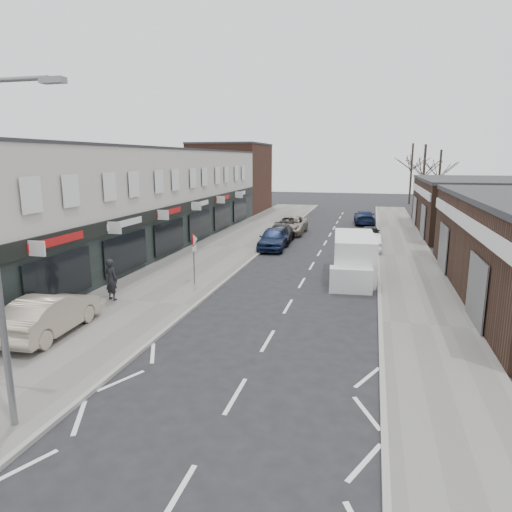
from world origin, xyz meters
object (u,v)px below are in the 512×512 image
Objects in this scene: parked_car_left_a at (273,238)px; parked_car_right_b at (370,233)px; sedan_on_pavement at (50,314)px; parked_car_left_c at (290,225)px; parked_car_left_b at (280,234)px; warning_sign at (194,244)px; pedestrian at (111,279)px; parked_car_right_a at (369,242)px; white_van at (354,258)px; parked_car_right_c at (364,217)px.

parked_car_right_b is (6.69, 4.98, -0.14)m from parked_car_left_a.
sedan_on_pavement is 18.65m from parked_car_left_a.
parked_car_left_b is at bearing -90.26° from parked_car_left_c.
sedan_on_pavement is at bearing -100.02° from parked_car_left_c.
warning_sign is 10.80m from parked_car_left_a.
pedestrian is 0.49× the size of parked_car_right_a.
sedan_on_pavement is (-10.30, -11.26, -0.24)m from white_van.
parked_car_right_c reaches higher than parked_car_right_b.
white_van is at bearing 79.42° from parked_car_right_a.
parked_car_right_a is at bearing 6.39° from parked_car_left_a.
warning_sign reaches higher than parked_car_right_c.
parked_car_left_b is 7.14m from parked_car_right_b.
white_van is 1.57× the size of parked_car_right_a.
parked_car_right_b is (6.73, -2.17, -0.11)m from parked_car_left_c.
parked_car_right_c is at bearing -111.51° from sedan_on_pavement.
pedestrian reaches higher than parked_car_right_c.
parked_car_right_c is (10.51, 28.69, -0.37)m from pedestrian.
parked_car_right_a is (11.05, 19.18, -0.22)m from sedan_on_pavement.
parked_car_right_a is 0.81× the size of parked_car_right_c.
white_van is (7.71, 3.69, -1.10)m from warning_sign.
white_van is 3.24× the size of pedestrian.
sedan_on_pavement reaches higher than parked_car_right_b.
parked_car_left_a is 8.34m from parked_car_right_b.
warning_sign reaches higher than parked_car_left_c.
parked_car_right_a is at bearing -106.58° from pedestrian.
pedestrian is at bearing 65.85° from parked_car_right_c.
parked_car_right_c is at bearing 85.23° from white_van.
parked_car_right_b is (11.15, 18.89, -0.42)m from pedestrian.
sedan_on_pavement is 1.20× the size of parked_car_right_b.
parked_car_right_a is at bearing 90.07° from parked_car_right_b.
parked_car_right_a is at bearing -123.87° from sedan_on_pavement.
white_van is at bearing 85.60° from parked_car_right_c.
parked_car_right_c is at bearing 65.14° from parked_car_left_a.
parked_car_left_a reaches higher than parked_car_left_b.
parked_car_right_a is (11.13, 14.96, -0.42)m from pedestrian.
warning_sign is 0.60× the size of sedan_on_pavement.
parked_car_right_a is 1.03× the size of parked_car_right_b.
pedestrian is at bearing 59.78° from parked_car_right_b.
sedan_on_pavement is 25.62m from parked_car_right_b.
white_van is 7.97m from parked_car_right_a.
parked_car_left_a is at bearing -91.69° from parked_car_left_b.
parked_car_right_a is at bearing 80.14° from white_van.
warning_sign is 0.69× the size of parked_car_right_a.
parked_car_left_c is at bearing -81.79° from pedestrian.
parked_car_left_a is 7.15m from parked_car_left_c.
parked_car_left_b is (-0.03, 2.59, -0.11)m from parked_car_left_a.
sedan_on_pavement is (-2.59, -7.57, -1.34)m from warning_sign.
sedan_on_pavement is at bearing 54.92° from parked_car_right_a.
white_van reaches higher than pedestrian.
parked_car_right_b is at bearing -95.37° from parked_car_right_a.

